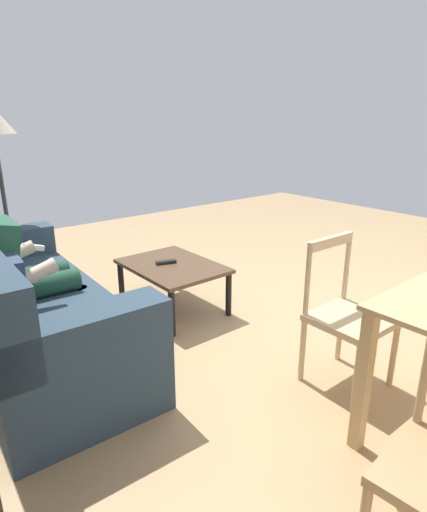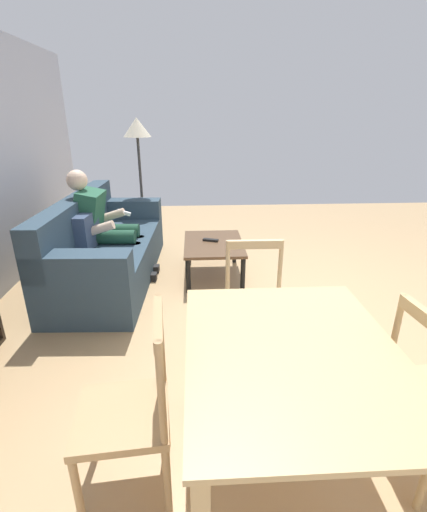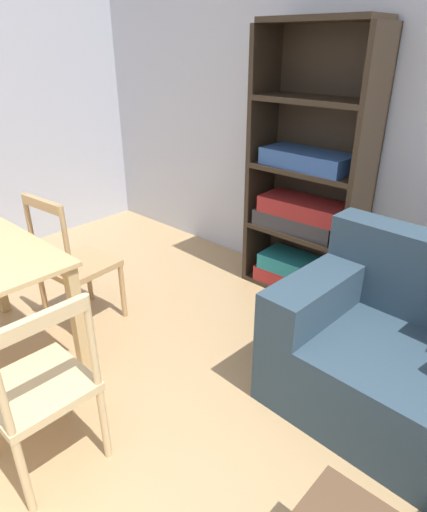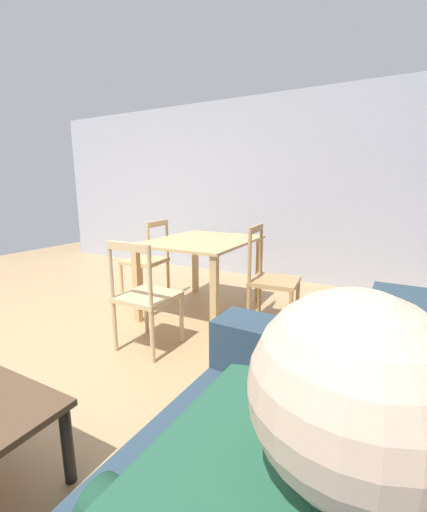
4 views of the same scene
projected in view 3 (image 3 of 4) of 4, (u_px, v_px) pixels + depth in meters
bookshelf at (307, 198)px, 3.22m from camera, size 0.86×0.36×1.93m
dining_chair_near_wall at (75, 264)px, 2.93m from camera, size 0.45×0.45×0.95m
dining_chair_facing_couch at (40, 389)px, 1.89m from camera, size 0.43×0.43×0.89m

